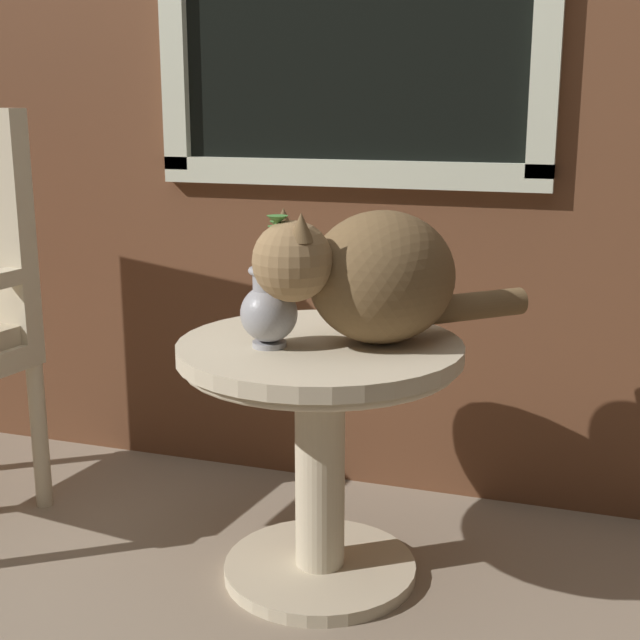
# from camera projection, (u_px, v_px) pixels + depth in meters

# --- Properties ---
(ground_plane) EXTENTS (6.00, 6.00, 0.00)m
(ground_plane) POSITION_uv_depth(u_px,v_px,m) (171.00, 599.00, 1.95)
(ground_plane) COLOR gray
(back_wall) EXTENTS (4.00, 0.07, 2.60)m
(back_wall) POSITION_uv_depth(u_px,v_px,m) (288.00, 10.00, 2.33)
(back_wall) COLOR brown
(back_wall) RESTS_ON ground_plane
(wicker_side_table) EXTENTS (0.63, 0.63, 0.56)m
(wicker_side_table) POSITION_uv_depth(u_px,v_px,m) (320.00, 413.00, 1.97)
(wicker_side_table) COLOR beige
(wicker_side_table) RESTS_ON ground_plane
(cat) EXTENTS (0.53, 0.50, 0.30)m
(cat) POSITION_uv_depth(u_px,v_px,m) (372.00, 276.00, 1.89)
(cat) COLOR brown
(cat) RESTS_ON wicker_side_table
(pewter_vase_with_ivy) EXTENTS (0.12, 0.12, 0.29)m
(pewter_vase_with_ivy) POSITION_uv_depth(u_px,v_px,m) (269.00, 305.00, 1.87)
(pewter_vase_with_ivy) COLOR #99999E
(pewter_vase_with_ivy) RESTS_ON wicker_side_table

